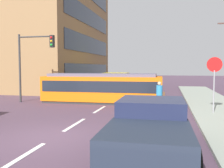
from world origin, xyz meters
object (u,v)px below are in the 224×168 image
object	(u,v)px
streetcar_tram	(103,87)
stop_sign	(214,73)
pickup_truck_parked	(151,128)
pedestrian_crossing	(159,94)
traffic_light_mast	(33,55)
city_bus	(113,81)

from	to	relation	value
streetcar_tram	stop_sign	size ratio (longest dim) A/B	2.92
stop_sign	pickup_truck_parked	bearing A→B (deg)	-112.57
streetcar_tram	pedestrian_crossing	distance (m)	4.73
pedestrian_crossing	stop_sign	size ratio (longest dim) A/B	0.58
pedestrian_crossing	pickup_truck_parked	world-z (taller)	pedestrian_crossing
streetcar_tram	stop_sign	bearing A→B (deg)	-26.61
stop_sign	traffic_light_mast	world-z (taller)	traffic_light_mast
city_bus	pedestrian_crossing	size ratio (longest dim) A/B	3.60
traffic_light_mast	stop_sign	bearing A→B (deg)	-11.37
city_bus	pickup_truck_parked	size ratio (longest dim) A/B	1.19
stop_sign	traffic_light_mast	xyz separation A→B (m)	(-11.61, 2.33, 1.20)
pickup_truck_parked	streetcar_tram	bearing A→B (deg)	112.06
pickup_truck_parked	traffic_light_mast	xyz separation A→B (m)	(-8.84, 9.00, 2.60)
streetcar_tram	traffic_light_mast	size ratio (longest dim) A/B	1.74
pickup_truck_parked	city_bus	bearing A→B (deg)	105.66
city_bus	pedestrian_crossing	world-z (taller)	city_bus
city_bus	pickup_truck_parked	bearing A→B (deg)	-74.34
streetcar_tram	pedestrian_crossing	size ratio (longest dim) A/B	5.03
streetcar_tram	traffic_light_mast	world-z (taller)	traffic_light_mast
pedestrian_crossing	stop_sign	xyz separation A→B (m)	(2.79, -1.04, 1.25)
pedestrian_crossing	traffic_light_mast	size ratio (longest dim) A/B	0.35
stop_sign	streetcar_tram	bearing A→B (deg)	153.39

